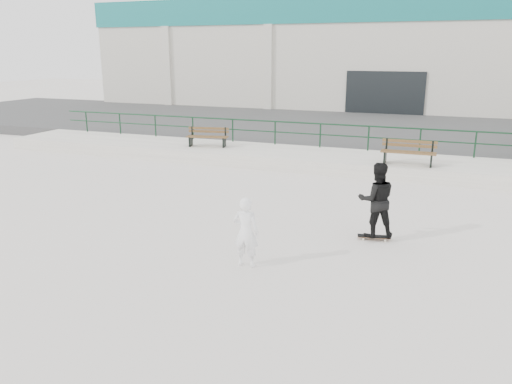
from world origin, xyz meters
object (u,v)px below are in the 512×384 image
at_px(bench_right, 408,153).
at_px(standing_skater, 376,200).
at_px(skateboard, 374,237).
at_px(bench_left, 208,137).
at_px(seated_skater, 246,232).

bearing_deg(bench_right, standing_skater, -92.38).
relative_size(bench_right, standing_skater, 1.05).
distance_m(skateboard, standing_skater, 0.93).
bearing_deg(standing_skater, skateboard, 25.07).
relative_size(bench_left, seated_skater, 1.20).
relative_size(skateboard, seated_skater, 0.53).
height_order(bench_right, skateboard, bench_right).
distance_m(bench_left, seated_skater, 11.40).
bearing_deg(seated_skater, bench_right, -108.06).
height_order(bench_left, skateboard, bench_left).
relative_size(bench_right, skateboard, 2.37).
bearing_deg(bench_left, seated_skater, -71.83).
height_order(bench_right, standing_skater, standing_skater).
distance_m(bench_right, seated_skater, 9.52).
bearing_deg(bench_left, bench_right, -16.67).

